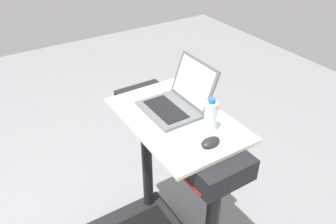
{
  "coord_description": "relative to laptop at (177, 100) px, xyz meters",
  "views": [
    {
      "loc": [
        1.18,
        -0.1,
        2.06
      ],
      "look_at": [
        0.0,
        0.65,
        1.14
      ],
      "focal_mm": 36.49,
      "sensor_mm": 36.0,
      "label": 1
    }
  ],
  "objects": [
    {
      "name": "desk_board",
      "position": [
        0.07,
        -0.05,
        -0.06
      ],
      "size": [
        0.72,
        0.47,
        0.02
      ],
      "primitive_type": "cube",
      "color": "beige",
      "rests_on": "treadmill_base"
    },
    {
      "name": "water_bottle",
      "position": [
        0.24,
        0.03,
        0.03
      ],
      "size": [
        0.06,
        0.06,
        0.17
      ],
      "color": "silver",
      "rests_on": "desk_board"
    },
    {
      "name": "laptop",
      "position": [
        0.0,
        0.0,
        0.0
      ],
      "size": [
        0.31,
        0.32,
        0.24
      ],
      "rotation": [
        0.0,
        0.0,
        -0.07
      ],
      "color": "#515459",
      "rests_on": "desk_board"
    },
    {
      "name": "computer_mouse",
      "position": [
        0.34,
        -0.04,
        -0.03
      ],
      "size": [
        0.07,
        0.1,
        0.03
      ],
      "primitive_type": "ellipsoid",
      "rotation": [
        0.0,
        0.0,
        0.07
      ],
      "color": "black",
      "rests_on": "desk_board"
    }
  ]
}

